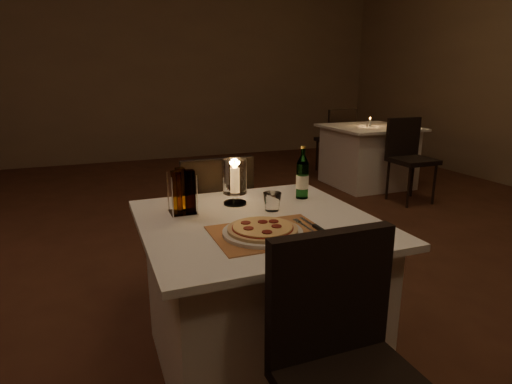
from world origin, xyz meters
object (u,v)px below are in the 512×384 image
object	(u,v)px
pizza	(263,228)
chair_near	(345,352)
neighbor_table_right	(368,156)
plate	(263,232)
main_table	(258,294)
water_bottle	(302,177)
hurricane_candle	(235,178)
tumbler	(272,202)
chair_far	(214,213)

from	to	relation	value
pizza	chair_near	bearing A→B (deg)	-84.66
chair_near	neighbor_table_right	world-z (taller)	chair_near
neighbor_table_right	plate	bearing A→B (deg)	-131.77
main_table	water_bottle	size ratio (longest dim) A/B	3.72
hurricane_candle	plate	bearing A→B (deg)	-94.18
tumbler	neighbor_table_right	size ratio (longest dim) A/B	0.08
chair_far	water_bottle	size ratio (longest dim) A/B	3.35
hurricane_candle	chair_near	bearing A→B (deg)	-88.92
plate	water_bottle	distance (m)	0.57
hurricane_candle	tumbler	bearing A→B (deg)	-50.51
chair_near	hurricane_candle	bearing A→B (deg)	91.08
main_table	chair_near	size ratio (longest dim) A/B	1.11
tumbler	hurricane_candle	bearing A→B (deg)	129.49
water_bottle	hurricane_candle	size ratio (longest dim) A/B	1.20
chair_near	chair_far	world-z (taller)	same
tumbler	water_bottle	xyz separation A→B (m)	(0.23, 0.14, 0.07)
plate	pizza	xyz separation A→B (m)	(0.00, 0.00, 0.02)
chair_far	plate	world-z (taller)	chair_far
chair_far	plate	distance (m)	0.92
pizza	neighbor_table_right	bearing A→B (deg)	48.23
chair_far	tumbler	bearing A→B (deg)	-79.74
main_table	chair_near	distance (m)	0.74
plate	pizza	world-z (taller)	pizza
main_table	water_bottle	distance (m)	0.63
main_table	pizza	xyz separation A→B (m)	(-0.05, -0.18, 0.39)
pizza	tumbler	distance (m)	0.32
main_table	neighbor_table_right	distance (m)	3.75
tumbler	main_table	bearing A→B (deg)	-138.64
chair_far	neighbor_table_right	bearing A→B (deg)	38.38
main_table	water_bottle	xyz separation A→B (m)	(0.34, 0.23, 0.47)
chair_near	tumbler	distance (m)	0.85
tumbler	hurricane_candle	world-z (taller)	hurricane_candle
pizza	neighbor_table_right	xyz separation A→B (m)	(2.61, 2.92, -0.39)
chair_far	pizza	xyz separation A→B (m)	(-0.05, -0.89, 0.22)
water_bottle	chair_near	bearing A→B (deg)	-109.57
chair_near	hurricane_candle	xyz separation A→B (m)	(-0.02, 0.97, 0.32)
tumbler	neighbor_table_right	xyz separation A→B (m)	(2.45, 2.64, -0.41)
chair_far	neighbor_table_right	world-z (taller)	chair_far
main_table	chair_far	bearing A→B (deg)	90.00
neighbor_table_right	tumbler	bearing A→B (deg)	-132.80
chair_near	water_bottle	bearing A→B (deg)	70.43
water_bottle	hurricane_candle	xyz separation A→B (m)	(-0.36, 0.02, 0.02)
pizza	neighbor_table_right	world-z (taller)	pizza
chair_near	water_bottle	world-z (taller)	water_bottle
main_table	plate	bearing A→B (deg)	-105.52
water_bottle	neighbor_table_right	distance (m)	3.38
chair_far	neighbor_table_right	size ratio (longest dim) A/B	0.90
chair_near	chair_far	distance (m)	1.43
tumbler	hurricane_candle	distance (m)	0.22
pizza	hurricane_candle	xyz separation A→B (m)	(0.03, 0.44, 0.10)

